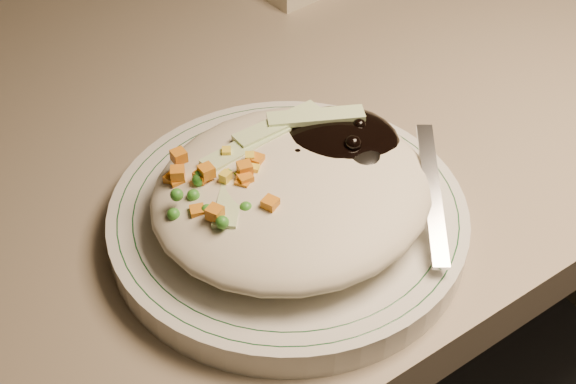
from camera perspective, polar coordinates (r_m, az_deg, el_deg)
desk at (r=0.86m, az=-3.99°, el=-1.67°), size 1.40×0.70×0.74m
plate at (r=0.56m, az=0.00°, el=-1.97°), size 0.25×0.25×0.02m
plate_rim at (r=0.55m, az=0.00°, el=-1.23°), size 0.23×0.23×0.00m
meal at (r=0.54m, az=0.42°, el=0.58°), size 0.21×0.19×0.05m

